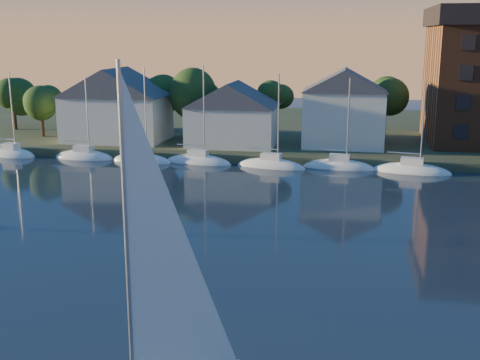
# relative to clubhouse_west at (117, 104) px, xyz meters

# --- Properties ---
(shoreline_land) EXTENTS (160.00, 50.00, 2.00)m
(shoreline_land) POSITION_rel_clubhouse_west_xyz_m (22.00, 17.00, -5.93)
(shoreline_land) COLOR #354025
(shoreline_land) RESTS_ON ground
(wooden_dock) EXTENTS (120.00, 3.00, 1.00)m
(wooden_dock) POSITION_rel_clubhouse_west_xyz_m (22.00, -6.00, -5.93)
(wooden_dock) COLOR brown
(wooden_dock) RESTS_ON ground
(clubhouse_west) EXTENTS (13.65, 9.45, 9.64)m
(clubhouse_west) POSITION_rel_clubhouse_west_xyz_m (0.00, 0.00, 0.00)
(clubhouse_west) COLOR white
(clubhouse_west) RESTS_ON shoreline_land
(clubhouse_centre) EXTENTS (11.55, 8.40, 8.08)m
(clubhouse_centre) POSITION_rel_clubhouse_west_xyz_m (16.00, -1.00, -0.80)
(clubhouse_centre) COLOR white
(clubhouse_centre) RESTS_ON shoreline_land
(clubhouse_east) EXTENTS (10.50, 8.40, 9.80)m
(clubhouse_east) POSITION_rel_clubhouse_west_xyz_m (30.00, 1.00, 0.07)
(clubhouse_east) COLOR white
(clubhouse_east) RESTS_ON shoreline_land
(tree_line) EXTENTS (93.40, 5.40, 8.90)m
(tree_line) POSITION_rel_clubhouse_west_xyz_m (24.00, 5.00, 1.24)
(tree_line) COLOR #372819
(tree_line) RESTS_ON shoreline_land
(moored_fleet) EXTENTS (63.50, 2.40, 12.05)m
(moored_fleet) POSITION_rel_clubhouse_west_xyz_m (10.00, -9.00, -5.83)
(moored_fleet) COLOR white
(moored_fleet) RESTS_ON ground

